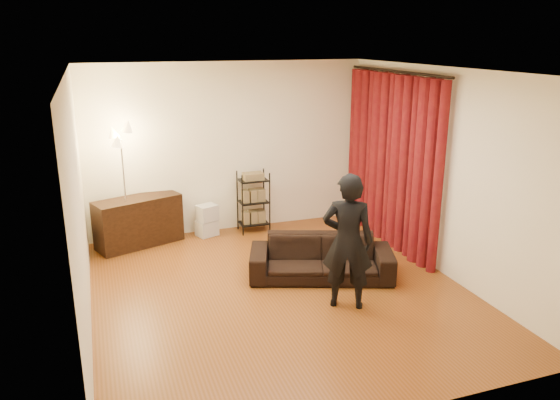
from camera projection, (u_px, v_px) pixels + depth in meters
name	position (u px, v px, depth m)	size (l,w,h in m)	color
floor	(280.00, 291.00, 6.83)	(5.00, 5.00, 0.00)	brown
ceiling	(280.00, 70.00, 6.05)	(5.00, 5.00, 0.00)	white
wall_back	(229.00, 148.00, 8.70)	(5.00, 5.00, 0.00)	#FAEFCE
wall_front	(388.00, 270.00, 4.18)	(5.00, 5.00, 0.00)	#FAEFCE
wall_left	(79.00, 206.00, 5.73)	(5.00, 5.00, 0.00)	#FAEFCE
wall_right	(442.00, 172.00, 7.15)	(5.00, 5.00, 0.00)	#FAEFCE
curtain_rod	(397.00, 71.00, 7.78)	(0.04, 0.04, 2.65)	black
curtain	(390.00, 161.00, 8.15)	(0.22, 2.65, 2.55)	maroon
sofa	(321.00, 258.00, 7.16)	(1.86, 0.73, 0.54)	black
person	(348.00, 241.00, 6.25)	(0.59, 0.39, 1.62)	black
media_cabinet	(139.00, 221.00, 8.26)	(1.27, 0.48, 0.74)	black
storage_boxes	(207.00, 220.00, 8.66)	(0.31, 0.25, 0.51)	beige
wire_shelf	(253.00, 202.00, 8.81)	(0.45, 0.32, 0.99)	black
floor_lamp	(125.00, 190.00, 7.90)	(0.33, 0.33, 1.86)	silver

